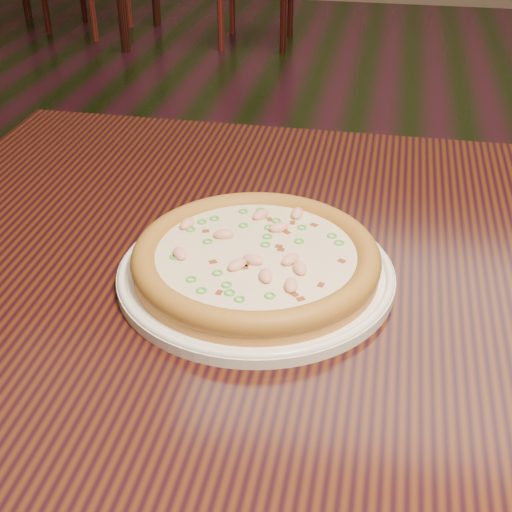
# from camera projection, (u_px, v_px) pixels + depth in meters

# --- Properties ---
(hero_table) EXTENTS (1.20, 0.80, 0.75)m
(hero_table) POSITION_uv_depth(u_px,v_px,m) (359.00, 333.00, 0.88)
(hero_table) COLOR black
(hero_table) RESTS_ON ground
(plate) EXTENTS (0.31, 0.31, 0.02)m
(plate) POSITION_uv_depth(u_px,v_px,m) (256.00, 272.00, 0.80)
(plate) COLOR white
(plate) RESTS_ON hero_table
(pizza) EXTENTS (0.28, 0.28, 0.03)m
(pizza) POSITION_uv_depth(u_px,v_px,m) (256.00, 258.00, 0.79)
(pizza) COLOR #BD833E
(pizza) RESTS_ON plate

